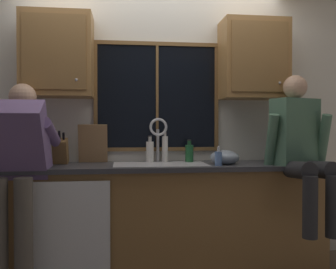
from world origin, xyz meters
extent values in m
cube|color=silver|center=(0.00, 0.06, 1.27)|extent=(5.33, 0.12, 2.55)
cube|color=black|center=(0.06, -0.01, 1.52)|extent=(1.10, 0.02, 0.95)
cube|color=brown|center=(0.06, -0.02, 2.02)|extent=(1.17, 0.02, 0.04)
cube|color=brown|center=(0.06, -0.02, 1.03)|extent=(1.17, 0.02, 0.04)
cube|color=brown|center=(-0.50, -0.02, 1.52)|extent=(0.03, 0.02, 0.95)
cube|color=brown|center=(0.63, -0.02, 1.52)|extent=(0.03, 0.02, 0.95)
cube|color=brown|center=(0.06, -0.02, 1.52)|extent=(0.02, 0.02, 0.95)
cube|color=olive|center=(0.00, -0.29, 0.44)|extent=(2.93, 0.58, 0.88)
cube|color=#38383D|center=(0.00, -0.31, 0.90)|extent=(2.99, 0.62, 0.04)
cube|color=white|center=(-0.65, -0.61, 0.46)|extent=(0.60, 0.02, 0.74)
cube|color=#9E703D|center=(-0.81, -0.17, 1.86)|extent=(0.60, 0.33, 0.72)
cube|color=olive|center=(-0.81, -0.34, 1.86)|extent=(0.52, 0.01, 0.62)
sphere|color=#B2B2B7|center=(-0.63, -0.34, 1.63)|extent=(0.02, 0.02, 0.02)
cube|color=#9E703D|center=(0.94, -0.17, 1.86)|extent=(0.60, 0.33, 0.72)
cube|color=olive|center=(0.94, -0.34, 1.86)|extent=(0.52, 0.01, 0.62)
sphere|color=#B2B2B7|center=(1.12, -0.34, 1.63)|extent=(0.02, 0.02, 0.02)
cube|color=#B7B7BC|center=(0.06, -0.30, 0.91)|extent=(0.80, 0.46, 0.02)
cube|color=#9C9CA0|center=(-0.14, -0.30, 0.81)|extent=(0.36, 0.42, 0.20)
cube|color=#9C9CA0|center=(0.26, -0.30, 0.81)|extent=(0.36, 0.42, 0.20)
cube|color=#B7B7BC|center=(0.06, -0.30, 0.81)|extent=(0.04, 0.42, 0.20)
cylinder|color=silver|center=(0.06, -0.08, 1.07)|extent=(0.03, 0.03, 0.30)
torus|color=silver|center=(0.06, -0.14, 1.24)|extent=(0.16, 0.02, 0.16)
cylinder|color=silver|center=(0.14, -0.08, 0.97)|extent=(0.03, 0.03, 0.09)
cylinder|color=#595147|center=(-0.95, -0.76, 0.44)|extent=(0.13, 0.13, 0.88)
cube|color=slate|center=(-1.04, -0.62, 1.13)|extent=(0.44, 0.47, 0.61)
sphere|color=tan|center=(-1.04, -0.43, 1.48)|extent=(0.21, 0.21, 0.21)
cylinder|color=slate|center=(-0.82, -0.44, 1.18)|extent=(0.09, 0.52, 0.26)
cylinder|color=#262628|center=(1.11, -0.69, 0.90)|extent=(0.14, 0.43, 0.16)
cylinder|color=#262628|center=(1.29, -0.69, 0.90)|extent=(0.14, 0.43, 0.16)
cylinder|color=#262628|center=(1.11, -0.91, 0.65)|extent=(0.11, 0.11, 0.46)
cylinder|color=#262628|center=(1.29, -0.91, 0.65)|extent=(0.11, 0.11, 0.46)
cube|color=#4C7259|center=(1.20, -0.47, 1.20)|extent=(0.44, 0.33, 0.56)
sphere|color=tan|center=(1.20, -0.47, 1.58)|extent=(0.20, 0.20, 0.20)
cylinder|color=#4C7259|center=(0.97, -0.52, 1.12)|extent=(0.08, 0.20, 0.47)
cylinder|color=#4C7259|center=(1.43, -0.52, 1.12)|extent=(0.08, 0.20, 0.47)
cube|color=brown|center=(-0.79, -0.19, 1.02)|extent=(0.12, 0.18, 0.25)
cylinder|color=black|center=(-0.82, -0.25, 1.18)|extent=(0.02, 0.05, 0.09)
cylinder|color=black|center=(-0.79, -0.25, 1.17)|extent=(0.02, 0.04, 0.08)
cylinder|color=black|center=(-0.75, -0.24, 1.16)|extent=(0.02, 0.04, 0.06)
cube|color=#997047|center=(-0.52, -0.09, 1.09)|extent=(0.26, 0.09, 0.34)
ellipsoid|color=#8C99A8|center=(0.62, -0.37, 0.98)|extent=(0.25, 0.25, 0.13)
cylinder|color=#668CCC|center=(0.53, -0.49, 0.98)|extent=(0.06, 0.06, 0.12)
cylinder|color=silver|center=(0.53, -0.49, 1.06)|extent=(0.02, 0.02, 0.04)
cylinder|color=silver|center=(0.53, -0.50, 1.08)|extent=(0.01, 0.04, 0.01)
cylinder|color=silver|center=(0.13, -0.13, 1.04)|extent=(0.05, 0.05, 0.24)
cylinder|color=#B3AFA7|center=(0.13, -0.13, 1.19)|extent=(0.02, 0.02, 0.06)
cylinder|color=black|center=(0.13, -0.13, 1.22)|extent=(0.03, 0.03, 0.01)
cylinder|color=silver|center=(-0.01, -0.14, 1.01)|extent=(0.07, 0.07, 0.19)
cylinder|color=#B3AFA7|center=(-0.01, -0.14, 1.13)|extent=(0.03, 0.03, 0.05)
cylinder|color=black|center=(-0.01, -0.14, 1.16)|extent=(0.03, 0.03, 0.01)
cylinder|color=#1E592D|center=(0.35, -0.14, 1.00)|extent=(0.07, 0.07, 0.16)
cylinder|color=#184724|center=(0.35, -0.14, 1.10)|extent=(0.03, 0.03, 0.04)
cylinder|color=black|center=(0.35, -0.14, 1.12)|extent=(0.04, 0.04, 0.01)
camera|label=1|loc=(-0.25, -3.48, 1.23)|focal=39.71mm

